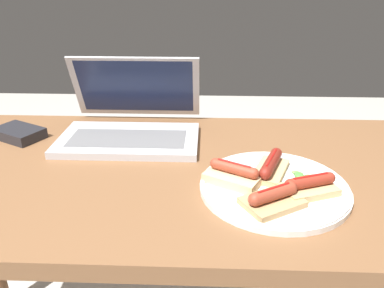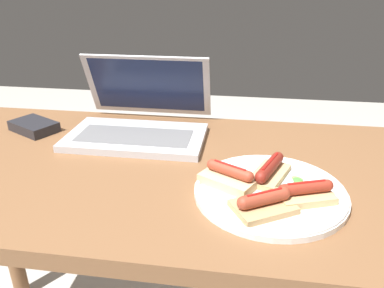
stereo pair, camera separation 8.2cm
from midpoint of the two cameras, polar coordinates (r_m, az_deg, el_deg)
The scene contains 9 objects.
desk at distance 0.91m, azimuth -1.97°, elevation -8.62°, with size 1.43×0.64×0.75m.
laptop at distance 1.01m, azimuth -5.69°, elevation 3.42°, with size 0.36×0.29×0.20m.
plate at distance 0.76m, azimuth 14.83°, elevation -7.04°, with size 0.30×0.30×0.02m.
sausage_toast_left at distance 0.80m, azimuth 14.61°, elevation -4.02°, with size 0.10×0.13×0.04m.
sausage_toast_middle at distance 0.74m, azimuth 19.93°, elevation -7.06°, with size 0.12×0.09×0.04m.
sausage_toast_right at distance 0.76m, azimuth 8.82°, elevation -5.02°, with size 0.13×0.12×0.04m.
sausage_toast_extra at distance 0.69m, azimuth 14.22°, elevation -8.80°, with size 0.13×0.12×0.04m.
salad_pile at distance 0.80m, azimuth 19.97°, elevation -5.63°, with size 0.07×0.05×0.01m.
external_drive at distance 1.11m, azimuth -21.05°, elevation 2.49°, with size 0.15×0.13×0.03m.
Camera 2 is at (0.18, -0.74, 1.14)m, focal length 35.00 mm.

